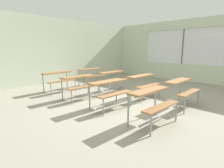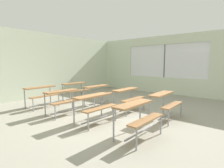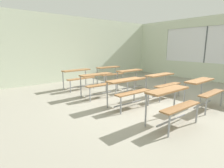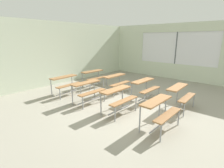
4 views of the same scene
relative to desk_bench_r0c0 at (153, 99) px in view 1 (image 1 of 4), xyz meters
The scene contains 11 objects.
ground 1.66m from the desk_bench_r0c0, 64.06° to the left, with size 10.00×9.00×0.05m, color gray.
wall_back 6.01m from the desk_bench_r0c0, 83.43° to the left, with size 10.00×0.12×3.00m, color beige.
wall_right 5.89m from the desk_bench_r0c0, 12.55° to the left, with size 0.12×9.00×3.00m.
desk_bench_r0c0 is the anchor object (origin of this frame).
desk_bench_r0c1 1.58m from the desk_bench_r0c0, ahead, with size 1.11×0.61×0.74m.
desk_bench_r1c0 1.37m from the desk_bench_r0c0, 87.29° to the left, with size 1.11×0.61×0.74m.
desk_bench_r1c1 2.06m from the desk_bench_r0c0, 40.36° to the left, with size 1.11×0.61×0.74m.
desk_bench_r2c0 2.67m from the desk_bench_r0c0, 90.00° to the left, with size 1.11×0.60×0.74m.
desk_bench_r2c1 3.08m from the desk_bench_r0c0, 60.18° to the left, with size 1.10×0.60×0.74m.
desk_bench_r3c0 4.03m from the desk_bench_r0c0, 89.92° to the left, with size 1.12×0.64×0.74m.
desk_bench_r3c1 4.36m from the desk_bench_r0c0, 68.82° to the left, with size 1.12×0.63×0.74m.
Camera 1 is at (-3.80, -3.30, 1.60)m, focal length 28.00 mm.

